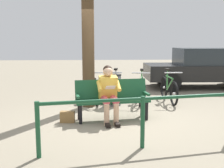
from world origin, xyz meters
TOP-DOWN VIEW (x-y plane):
  - ground_plane at (0.00, 0.00)m, footprint 40.00×40.00m
  - bench at (0.14, 0.03)m, footprint 1.65×0.71m
  - person_reading at (0.22, 0.21)m, footprint 0.53×0.80m
  - handbag at (1.11, 0.26)m, footprint 0.31×0.16m
  - tree_trunk at (0.69, -1.19)m, footprint 0.32×0.32m
  - litter_bin at (-0.00, -1.28)m, footprint 0.35×0.35m
  - bicycle_red at (-1.56, -1.64)m, footprint 0.48×1.68m
  - bicycle_black at (-0.77, -1.61)m, footprint 0.52×1.66m
  - bicycle_blue at (-0.04, -1.80)m, footprint 0.51×1.66m
  - bicycle_silver at (0.59, -1.75)m, footprint 0.55×1.65m
  - railing_fence at (-0.25, 1.75)m, footprint 3.25×0.67m
  - parked_car at (-3.53, -4.05)m, footprint 4.24×2.11m

SIDE VIEW (x-z plane):
  - ground_plane at x=0.00m, z-range 0.00..0.00m
  - handbag at x=1.11m, z-range 0.00..0.24m
  - bicycle_red at x=-1.56m, z-range -0.11..0.83m
  - bicycle_black at x=-0.77m, z-range -0.11..0.83m
  - bicycle_blue at x=-0.04m, z-range -0.11..0.83m
  - bicycle_silver at x=0.59m, z-range -0.11..0.83m
  - litter_bin at x=0.00m, z-range 0.00..0.84m
  - bench at x=0.14m, z-range 0.07..0.94m
  - railing_fence at x=-0.25m, z-range 0.17..1.02m
  - person_reading at x=0.22m, z-range 0.06..1.27m
  - parked_car at x=-3.53m, z-range 0.04..1.51m
  - tree_trunk at x=0.69m, z-range 0.00..4.19m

